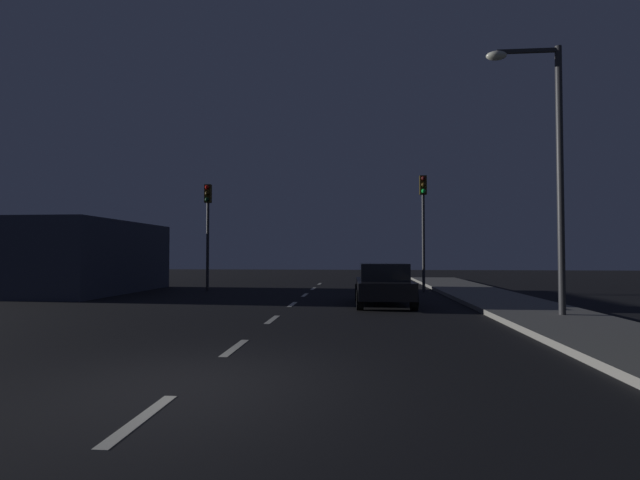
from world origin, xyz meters
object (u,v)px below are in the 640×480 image
car_stopped_ahead (383,284)px  traffic_signal_left (208,216)px  street_lamp_right (548,155)px  traffic_signal_right (423,211)px

car_stopped_ahead → traffic_signal_left: bearing=144.8°
traffic_signal_left → car_stopped_ahead: (8.22, -5.81, -2.89)m
car_stopped_ahead → street_lamp_right: (4.30, -3.28, 3.75)m
traffic_signal_left → car_stopped_ahead: bearing=-35.2°
traffic_signal_left → street_lamp_right: 15.50m
traffic_signal_left → street_lamp_right: street_lamp_right is taller
car_stopped_ahead → traffic_signal_right: bearing=69.4°
traffic_signal_left → street_lamp_right: bearing=-36.0°
car_stopped_ahead → street_lamp_right: bearing=-37.3°
traffic_signal_left → traffic_signal_right: size_ratio=0.95×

